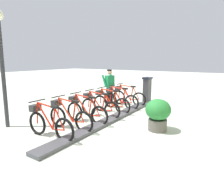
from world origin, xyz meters
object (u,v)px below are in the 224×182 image
object	(u,v)px
payment_kiosk	(147,90)
bike_docked_6	(48,123)
bike_docked_5	(68,116)
bike_docked_0	(127,96)
bike_docked_3	(98,106)
worker_near_rack	(110,85)
bike_docked_4	(85,111)
bike_docked_1	(119,99)
lamp_post	(1,51)
bike_docked_2	(109,102)
planter_bush	(158,113)

from	to	relation	value
payment_kiosk	bike_docked_6	xyz separation A→B (m)	(0.57, 5.58, -0.24)
bike_docked_5	bike_docked_6	size ratio (longest dim) A/B	1.00
bike_docked_0	bike_docked_3	size ratio (longest dim) A/B	1.00
worker_near_rack	bike_docked_4	bearing A→B (deg)	107.09
bike_docked_0	bike_docked_1	distance (m)	0.76
worker_near_rack	lamp_post	distance (m)	4.85
payment_kiosk	bike_docked_1	world-z (taller)	payment_kiosk
bike_docked_2	lamp_post	world-z (taller)	lamp_post
bike_docked_4	planter_bush	xyz separation A→B (m)	(-2.32, -0.63, 0.11)
bike_docked_0	worker_near_rack	bearing A→B (deg)	10.08
bike_docked_0	worker_near_rack	size ratio (longest dim) A/B	1.04
bike_docked_1	worker_near_rack	distance (m)	1.18
bike_docked_5	bike_docked_0	bearing A→B (deg)	-90.00
lamp_post	bike_docked_0	bearing A→B (deg)	-111.43
bike_docked_4	planter_bush	bearing A→B (deg)	-164.80
payment_kiosk	bike_docked_6	distance (m)	5.61
bike_docked_0	bike_docked_3	distance (m)	2.29
bike_docked_4	lamp_post	size ratio (longest dim) A/B	0.48
bike_docked_3	payment_kiosk	bearing A→B (deg)	-99.86
bike_docked_0	bike_docked_3	world-z (taller)	same
bike_docked_1	lamp_post	distance (m)	4.75
bike_docked_1	bike_docked_4	bearing A→B (deg)	90.00
bike_docked_0	bike_docked_4	world-z (taller)	same
bike_docked_0	bike_docked_2	bearing A→B (deg)	90.00
bike_docked_5	worker_near_rack	world-z (taller)	worker_near_rack
bike_docked_4	bike_docked_5	xyz separation A→B (m)	(0.00, 0.76, 0.00)
bike_docked_3	bike_docked_1	bearing A→B (deg)	-90.00
bike_docked_6	worker_near_rack	size ratio (longest dim) A/B	1.04
bike_docked_1	lamp_post	size ratio (longest dim) A/B	0.48
bike_docked_1	planter_bush	world-z (taller)	bike_docked_1
bike_docked_6	worker_near_rack	bearing A→B (deg)	-78.62
bike_docked_2	bike_docked_6	distance (m)	3.05
bike_docked_1	bike_docked_4	world-z (taller)	same
bike_docked_1	bike_docked_3	xyz separation A→B (m)	(0.00, 1.53, 0.00)
payment_kiosk	bike_docked_4	world-z (taller)	payment_kiosk
bike_docked_4	bike_docked_5	distance (m)	0.76
payment_kiosk	bike_docked_1	distance (m)	1.87
bike_docked_2	bike_docked_3	size ratio (longest dim) A/B	1.00
bike_docked_4	lamp_post	world-z (taller)	lamp_post
worker_near_rack	bike_docked_3	bearing A→B (deg)	112.67
bike_docked_2	bike_docked_5	xyz separation A→B (m)	(0.00, 2.29, 0.00)
bike_docked_4	worker_near_rack	xyz separation A→B (m)	(0.89, -2.89, 0.48)
bike_docked_0	bike_docked_6	xyz separation A→B (m)	(0.00, 4.58, 0.00)
planter_bush	bike_docked_4	bearing A→B (deg)	15.20
planter_bush	worker_near_rack	bearing A→B (deg)	-35.13
bike_docked_0	lamp_post	size ratio (longest dim) A/B	0.48
payment_kiosk	bike_docked_3	world-z (taller)	payment_kiosk
bike_docked_2	bike_docked_3	world-z (taller)	same
bike_docked_0	bike_docked_4	bearing A→B (deg)	90.00
bike_docked_1	planter_bush	bearing A→B (deg)	144.52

